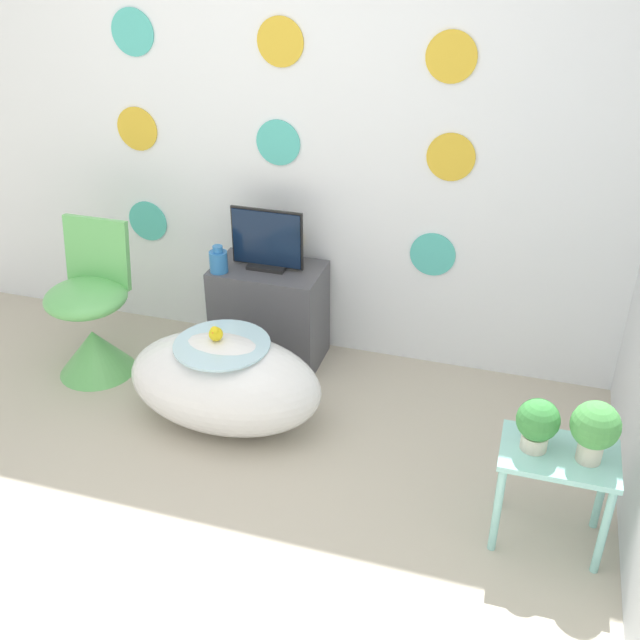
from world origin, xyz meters
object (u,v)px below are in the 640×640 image
Objects in this scene: chair at (92,325)px; potted_plant_left at (538,423)px; vase at (218,261)px; bathtub at (225,382)px; potted_plant_right at (595,428)px; tv at (267,242)px.

potted_plant_left is at bearing -13.65° from chair.
chair reaches higher than vase.
bathtub is 3.80× the size of potted_plant_right.
chair reaches higher than bathtub.
vase is 1.85m from potted_plant_left.
chair is 5.69× the size of vase.
tv reaches higher than potted_plant_right.
vase is at bearing 153.13° from potted_plant_left.
chair is at bearing -155.68° from vase.
tv is 2.69× the size of vase.
chair reaches higher than potted_plant_left.
chair is (-0.85, 0.23, 0.04)m from bathtub.
potted_plant_left is at bearing 177.07° from potted_plant_right.
bathtub is 0.88m from chair.
tv is 1.89m from potted_plant_right.
bathtub is at bearing -14.81° from chair.
tv reaches higher than bathtub.
vase is (0.63, 0.28, 0.33)m from chair.
chair is 3.83× the size of potted_plant_left.
tv is at bearing 27.53° from vase.
bathtub is at bearing 167.06° from potted_plant_left.
vase is 2.03m from potted_plant_right.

